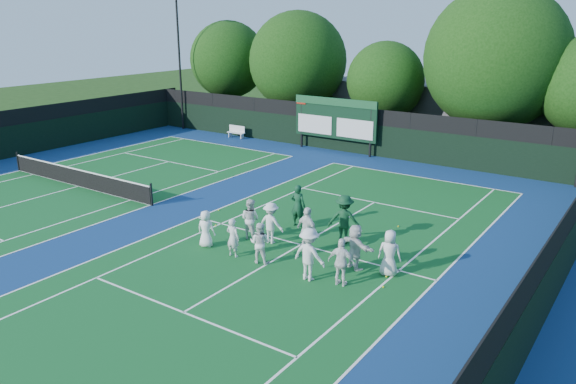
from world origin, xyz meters
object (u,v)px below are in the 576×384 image
Objects in this scene: scoreboard at (335,119)px; tennis_net at (78,177)px; coach_left at (298,206)px; bench at (236,131)px.

scoreboard is 0.53× the size of tennis_net.
coach_left is (12.75, 1.66, 0.42)m from tennis_net.
coach_left reaches higher than tennis_net.
scoreboard is 14.21m from coach_left.
coach_left is at bearing -65.98° from scoreboard.
coach_left is at bearing 7.43° from tennis_net.
bench is (-1.19, 14.37, -0.00)m from tennis_net.
tennis_net is (-6.99, -14.59, -1.70)m from scoreboard.
tennis_net is at bearing -85.26° from bench.
bench is 0.78× the size of coach_left.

